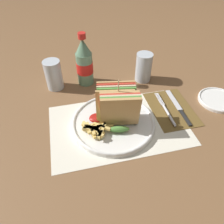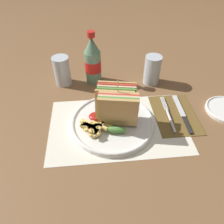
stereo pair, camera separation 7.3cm
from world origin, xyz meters
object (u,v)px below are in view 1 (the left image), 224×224
at_px(club_sandwich, 118,106).
at_px(glass_near, 143,69).
at_px(plate_main, 113,122).
at_px(coke_bottle_near, 84,63).
at_px(knife, 178,107).
at_px(fork, 167,111).
at_px(glass_far, 54,77).
at_px(side_saucer, 218,100).

relative_size(club_sandwich, glass_near, 1.36).
height_order(plate_main, coke_bottle_near, coke_bottle_near).
distance_m(club_sandwich, knife, 0.25).
relative_size(fork, coke_bottle_near, 0.85).
bearing_deg(glass_far, side_saucer, -21.43).
xyz_separation_m(plate_main, knife, (0.25, 0.03, -0.00)).
relative_size(knife, side_saucer, 1.35).
xyz_separation_m(club_sandwich, knife, (0.24, 0.02, -0.07)).
bearing_deg(glass_far, club_sandwich, -53.36).
bearing_deg(plate_main, club_sandwich, 2.94).
xyz_separation_m(knife, side_saucer, (0.17, 0.00, 0.00)).
distance_m(fork, knife, 0.05).
distance_m(fork, side_saucer, 0.22).
distance_m(coke_bottle_near, glass_near, 0.25).
distance_m(plate_main, knife, 0.25).
height_order(club_sandwich, glass_far, club_sandwich).
relative_size(plate_main, side_saucer, 1.91).
height_order(plate_main, side_saucer, plate_main).
bearing_deg(plate_main, glass_near, 51.53).
xyz_separation_m(fork, knife, (0.05, 0.02, -0.00)).
height_order(coke_bottle_near, glass_far, coke_bottle_near).
bearing_deg(plate_main, side_saucer, 3.83).
relative_size(coke_bottle_near, glass_far, 1.80).
bearing_deg(knife, side_saucer, 2.33).
bearing_deg(plate_main, coke_bottle_near, 101.24).
relative_size(knife, coke_bottle_near, 0.93).
height_order(coke_bottle_near, glass_near, coke_bottle_near).
xyz_separation_m(coke_bottle_near, glass_far, (-0.13, -0.01, -0.04)).
bearing_deg(club_sandwich, fork, 2.91).
distance_m(plate_main, fork, 0.20).
height_order(club_sandwich, fork, club_sandwich).
distance_m(club_sandwich, fork, 0.20).
height_order(coke_bottle_near, side_saucer, coke_bottle_near).
xyz_separation_m(glass_near, glass_far, (-0.37, 0.03, -0.00)).
bearing_deg(fork, glass_near, 95.06).
distance_m(glass_near, glass_far, 0.37).
bearing_deg(glass_near, glass_far, 175.49).
bearing_deg(plate_main, glass_far, 124.38).
relative_size(club_sandwich, side_saucer, 1.10).
height_order(plate_main, fork, plate_main).
height_order(glass_near, side_saucer, glass_near).
height_order(plate_main, glass_near, glass_near).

